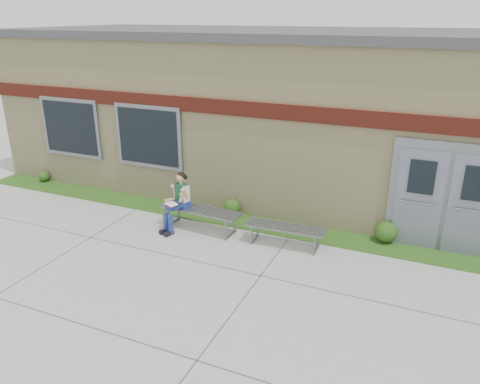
% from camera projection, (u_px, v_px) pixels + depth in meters
% --- Properties ---
extents(ground, '(80.00, 80.00, 0.00)m').
position_uv_depth(ground, '(201.00, 277.00, 8.71)').
color(ground, '#9E9E99').
rests_on(ground, ground).
extents(grass_strip, '(16.00, 0.80, 0.02)m').
position_uv_depth(grass_strip, '(253.00, 223.00, 10.93)').
color(grass_strip, '#254F15').
rests_on(grass_strip, ground).
extents(school_building, '(16.20, 6.22, 4.20)m').
position_uv_depth(school_building, '(299.00, 109.00, 13.08)').
color(school_building, beige).
rests_on(school_building, ground).
extents(bench_left, '(1.94, 0.68, 0.49)m').
position_uv_depth(bench_left, '(201.00, 214.00, 10.53)').
color(bench_left, slate).
rests_on(bench_left, ground).
extents(bench_right, '(1.70, 0.53, 0.44)m').
position_uv_depth(bench_right, '(285.00, 231.00, 9.80)').
color(bench_right, slate).
rests_on(bench_right, ground).
extents(girl, '(0.53, 0.81, 1.34)m').
position_uv_depth(girl, '(178.00, 200.00, 10.41)').
color(girl, navy).
rests_on(girl, ground).
extents(shrub_west, '(0.30, 0.30, 0.30)m').
position_uv_depth(shrub_west, '(44.00, 176.00, 13.57)').
color(shrub_west, '#254F15').
rests_on(shrub_west, grass_strip).
extents(shrub_mid, '(0.39, 0.39, 0.39)m').
position_uv_depth(shrub_mid, '(232.00, 207.00, 11.31)').
color(shrub_mid, '#254F15').
rests_on(shrub_mid, grass_strip).
extents(shrub_east, '(0.46, 0.46, 0.46)m').
position_uv_depth(shrub_east, '(386.00, 232.00, 9.96)').
color(shrub_east, '#254F15').
rests_on(shrub_east, grass_strip).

